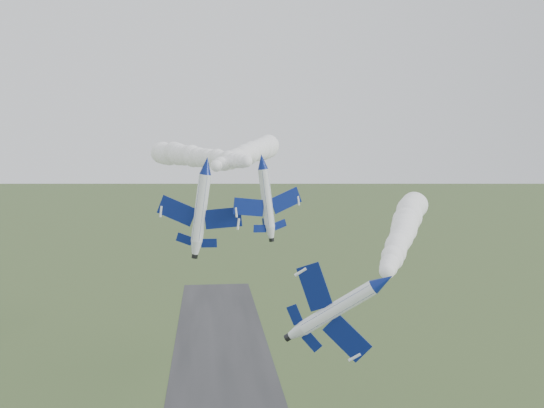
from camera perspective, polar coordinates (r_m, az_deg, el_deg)
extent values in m
cylinder|color=white|center=(64.66, 10.39, -7.19)|extent=(5.32, 9.17, 2.22)
cone|color=navy|center=(59.15, 9.94, -8.31)|extent=(2.92, 2.99, 2.22)
cone|color=white|center=(69.99, 10.76, -6.28)|extent=(2.77, 2.60, 2.22)
cylinder|color=black|center=(71.03, 10.83, -6.12)|extent=(1.28, 1.00, 1.13)
ellipsoid|color=black|center=(62.30, 10.68, -7.34)|extent=(2.49, 3.40, 1.48)
cube|color=navy|center=(65.20, 8.81, -4.76)|extent=(3.58, 3.42, 4.17)
cube|color=navy|center=(66.01, 11.86, -9.42)|extent=(3.58, 3.42, 4.17)
cube|color=navy|center=(68.86, 9.93, -5.25)|extent=(1.61, 1.56, 1.84)
cube|color=navy|center=(69.27, 11.47, -7.61)|extent=(1.61, 1.56, 1.84)
cube|color=navy|center=(68.58, 11.66, -5.87)|extent=(2.51, 2.33, 1.41)
cylinder|color=white|center=(84.84, -6.20, 3.60)|extent=(4.28, 9.65, 1.91)
cone|color=navy|center=(79.08, -7.32, 3.51)|extent=(2.48, 2.89, 1.91)
cone|color=white|center=(90.41, -5.26, 3.68)|extent=(2.37, 2.45, 1.91)
cylinder|color=black|center=(91.51, -5.09, 3.69)|extent=(1.11, 0.90, 0.97)
ellipsoid|color=black|center=(82.46, -6.58, 4.00)|extent=(2.07, 3.47, 1.27)
cube|color=navy|center=(86.63, -8.21, 3.80)|extent=(5.68, 3.94, 0.88)
cube|color=navy|center=(84.94, -3.87, 3.19)|extent=(5.68, 3.94, 0.88)
cube|color=navy|center=(89.88, -6.53, 3.82)|extent=(2.49, 1.78, 0.43)
cube|color=navy|center=(89.01, -4.30, 3.51)|extent=(2.49, 1.78, 0.43)
cube|color=navy|center=(89.10, -5.34, 4.59)|extent=(0.93, 1.87, 2.48)
cylinder|color=white|center=(84.37, -0.94, 4.01)|extent=(4.26, 8.26, 1.64)
cone|color=navy|center=(79.71, 0.61, 3.97)|extent=(2.26, 2.57, 1.64)
cone|color=white|center=(88.91, -2.28, 4.05)|extent=(2.13, 2.20, 1.64)
cylinder|color=black|center=(89.81, -2.52, 4.05)|extent=(0.98, 0.83, 0.83)
ellipsoid|color=black|center=(82.43, -0.37, 4.37)|extent=(1.96, 3.01, 1.09)
cube|color=navy|center=(83.94, -2.95, 3.64)|extent=(4.98, 3.69, 0.72)
cube|color=navy|center=(86.33, 0.61, 4.19)|extent=(4.98, 3.69, 0.72)
cube|color=navy|center=(87.50, -2.98, 3.90)|extent=(2.19, 1.66, 0.35)
cube|color=navy|center=(88.73, -1.13, 4.18)|extent=(2.19, 1.66, 0.35)
cube|color=navy|center=(87.82, -2.09, 4.86)|extent=(0.89, 1.60, 2.14)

